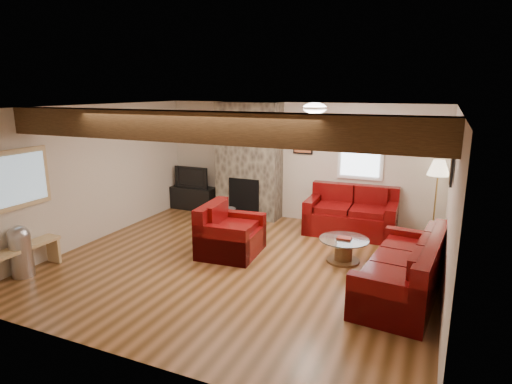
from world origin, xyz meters
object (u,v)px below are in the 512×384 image
(sofa_three, at_px, (403,265))
(floor_lamp, at_px, (438,172))
(armchair_red, at_px, (231,230))
(tv_cabinet, at_px, (194,198))
(loveseat, at_px, (351,211))
(coffee_table, at_px, (344,250))
(television, at_px, (193,177))

(sofa_three, xyz_separation_m, floor_lamp, (0.32, 2.42, 0.89))
(armchair_red, relative_size, tv_cabinet, 1.00)
(loveseat, xyz_separation_m, tv_cabinet, (-3.76, 0.30, -0.19))
(tv_cabinet, bearing_deg, coffee_table, -24.18)
(television, bearing_deg, loveseat, -4.56)
(sofa_three, bearing_deg, floor_lamp, 178.01)
(television, xyz_separation_m, floor_lamp, (5.25, -0.15, 0.53))
(sofa_three, distance_m, coffee_table, 1.28)
(coffee_table, relative_size, television, 0.94)
(sofa_three, height_order, television, television)
(sofa_three, bearing_deg, tv_cabinet, -112.04)
(armchair_red, bearing_deg, coffee_table, -82.13)
(television, bearing_deg, sofa_three, -27.58)
(sofa_three, relative_size, loveseat, 1.27)
(armchair_red, xyz_separation_m, tv_cabinet, (-2.10, 2.19, -0.17))
(coffee_table, height_order, television, television)
(coffee_table, bearing_deg, television, 155.82)
(tv_cabinet, relative_size, television, 1.23)
(coffee_table, height_order, floor_lamp, floor_lamp)
(tv_cabinet, bearing_deg, television, 0.00)
(armchair_red, height_order, tv_cabinet, armchair_red)
(loveseat, xyz_separation_m, armchair_red, (-1.66, -1.89, -0.02))
(floor_lamp, bearing_deg, coffee_table, -128.63)
(sofa_three, distance_m, tv_cabinet, 5.56)
(loveseat, distance_m, tv_cabinet, 3.78)
(loveseat, relative_size, floor_lamp, 1.12)
(sofa_three, xyz_separation_m, loveseat, (-1.17, 2.27, 0.03))
(tv_cabinet, bearing_deg, armchair_red, -46.13)
(sofa_three, bearing_deg, television, -112.04)
(floor_lamp, bearing_deg, tv_cabinet, 178.34)
(loveseat, height_order, tv_cabinet, loveseat)
(sofa_three, distance_m, television, 5.57)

